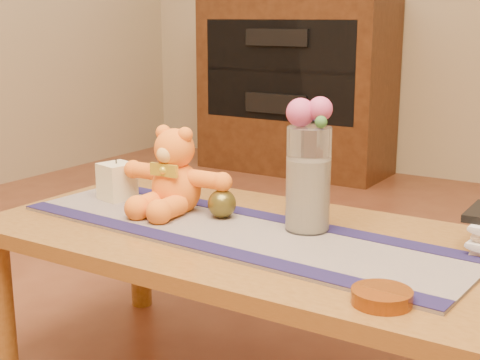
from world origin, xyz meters
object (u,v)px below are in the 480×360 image
Objects in this scene: teddy_bear at (176,171)px; bronze_ball at (222,204)px; glass_vase at (308,179)px; book_bottom at (478,241)px; amber_dish at (382,297)px; pillar_candle at (117,181)px; tv_remote at (480,212)px.

teddy_bear is 4.27× the size of bronze_ball.
book_bottom is (0.39, 0.13, -0.13)m from glass_vase.
bronze_ball is at bearing -173.77° from glass_vase.
amber_dish is at bearing -44.84° from glass_vase.
amber_dish is at bearing -17.19° from pillar_candle.
pillar_candle is 1.00m from tv_remote.
tv_remote is at bearing 17.30° from glass_vase.
amber_dish is at bearing -27.49° from bronze_ball.
glass_vase is 1.62× the size of tv_remote.
teddy_bear reaches higher than tv_remote.
teddy_bear is 0.22m from pillar_candle.
amber_dish is at bearing -99.38° from tv_remote.
glass_vase is 0.46m from amber_dish.
bronze_ball is (0.15, 0.00, -0.07)m from teddy_bear.
glass_vase reaches higher than book_bottom.
tv_remote is at bearing 9.30° from teddy_bear.
teddy_bear is 0.77m from amber_dish.
teddy_bear is at bearing 157.80° from amber_dish.
teddy_bear is 0.80m from book_bottom.
pillar_candle is 0.41× the size of glass_vase.
book_bottom is (0.99, 0.16, -0.05)m from pillar_candle.
teddy_bear is 0.79m from tv_remote.
bronze_ball is at bearing -1.04° from teddy_bear.
teddy_bear reaches higher than bronze_ball.
pillar_candle reaches higher than amber_dish.
tv_remote is (0.63, 0.15, 0.04)m from bronze_ball.
tv_remote reaches higher than bronze_ball.
pillar_candle is 0.91× the size of amber_dish.
teddy_bear is at bearing -171.92° from book_bottom.
bronze_ball is 0.48× the size of tv_remote.
pillar_candle is 1.39× the size of bronze_ball.
pillar_candle is at bearing 179.38° from teddy_bear.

